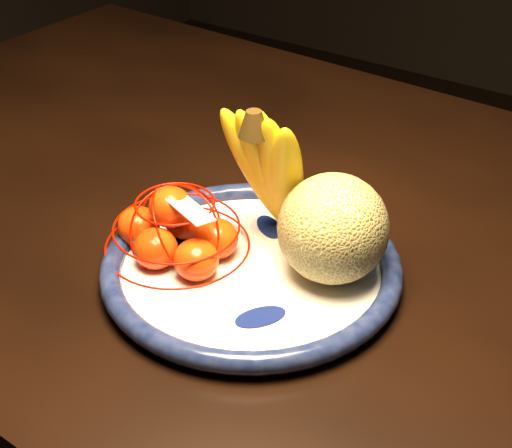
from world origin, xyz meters
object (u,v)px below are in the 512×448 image
Objects in this scene: dining_table at (271,256)px; cantaloupe at (333,229)px; fruit_bowl at (251,268)px; mandarin_bag at (177,233)px; banana_bunch at (272,167)px.

cantaloupe reaches higher than dining_table.
cantaloupe reaches higher than fruit_bowl.
mandarin_bag is (-0.02, -0.17, 0.13)m from dining_table.
dining_table is at bearing 82.78° from mandarin_bag.
banana_bunch is at bearing 50.45° from mandarin_bag.
cantaloupe is 0.11m from banana_bunch.
fruit_bowl is 0.10m from mandarin_bag.
cantaloupe is at bearing -11.72° from banana_bunch.
cantaloupe is (0.08, 0.04, 0.06)m from fruit_bowl.
fruit_bowl is (0.07, -0.15, 0.10)m from dining_table.
mandarin_bag is (-0.17, -0.07, -0.03)m from cantaloupe.
fruit_bowl is at bearing -62.82° from dining_table.
cantaloupe is 0.63× the size of banana_bunch.
fruit_bowl is 0.11m from cantaloupe.
mandarin_bag is at bearing -158.54° from cantaloupe.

